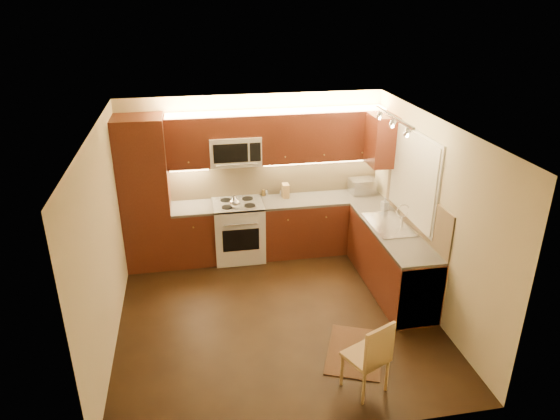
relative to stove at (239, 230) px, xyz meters
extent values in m
cube|color=black|center=(0.30, -1.68, -0.46)|extent=(4.00, 4.00, 0.01)
cube|color=beige|center=(0.30, -1.68, 2.04)|extent=(4.00, 4.00, 0.01)
cube|color=beige|center=(0.30, 0.32, 0.79)|extent=(4.00, 0.01, 2.50)
cube|color=beige|center=(0.30, -3.67, 0.79)|extent=(4.00, 0.01, 2.50)
cube|color=beige|center=(-1.70, -1.68, 0.79)|extent=(0.01, 4.00, 2.50)
cube|color=beige|center=(2.30, -1.68, 0.79)|extent=(0.01, 4.00, 2.50)
cube|color=#441B0E|center=(-1.35, 0.02, 0.69)|extent=(0.70, 0.60, 2.30)
cube|color=#441B0E|center=(-0.69, 0.02, -0.03)|extent=(0.62, 0.60, 0.86)
cube|color=#353330|center=(-0.69, 0.02, 0.42)|extent=(0.62, 0.60, 0.04)
cube|color=#441B0E|center=(1.34, 0.02, -0.03)|extent=(1.92, 0.60, 0.86)
cube|color=#353330|center=(1.34, 0.02, 0.42)|extent=(1.92, 0.60, 0.04)
cube|color=#441B0E|center=(2.00, -1.28, -0.03)|extent=(0.60, 2.00, 0.86)
cube|color=#353330|center=(2.00, -1.28, 0.42)|extent=(0.60, 2.00, 0.04)
cube|color=silver|center=(2.00, -1.98, -0.03)|extent=(0.58, 0.60, 0.84)
cube|color=tan|center=(0.65, 0.31, 0.74)|extent=(3.30, 0.02, 0.60)
cube|color=tan|center=(2.29, -1.28, 0.74)|extent=(0.02, 2.00, 0.60)
cube|color=#441B0E|center=(-0.69, 0.15, 1.42)|extent=(0.62, 0.35, 0.75)
cube|color=#441B0E|center=(1.34, 0.15, 1.42)|extent=(1.92, 0.35, 0.75)
cube|color=#441B0E|center=(0.00, 0.15, 1.63)|extent=(0.76, 0.35, 0.31)
cube|color=#441B0E|center=(2.12, -0.28, 1.42)|extent=(0.35, 0.50, 0.75)
cube|color=silver|center=(2.29, -1.12, 1.14)|extent=(0.03, 1.44, 1.24)
cube|color=silver|center=(2.27, -1.12, 1.14)|extent=(0.02, 1.36, 1.16)
cube|color=silver|center=(1.85, -1.27, 2.00)|extent=(0.04, 1.20, 0.03)
cube|color=silver|center=(2.02, 0.11, 0.56)|extent=(0.41, 0.32, 0.23)
cube|color=#AE884E|center=(0.78, 0.16, 0.55)|extent=(0.10, 0.16, 0.22)
cylinder|color=silver|center=(0.71, 0.20, 0.49)|extent=(0.06, 0.06, 0.10)
cylinder|color=brown|center=(0.44, 0.26, 0.49)|extent=(0.06, 0.06, 0.10)
cylinder|color=silver|center=(0.49, 0.26, 0.49)|extent=(0.05, 0.05, 0.11)
cylinder|color=brown|center=(0.84, 0.26, 0.48)|extent=(0.05, 0.05, 0.09)
imported|color=#BABBBF|center=(2.13, -0.60, 0.54)|extent=(0.11, 0.11, 0.20)
cube|color=black|center=(1.07, -2.58, -0.45)|extent=(0.92, 1.09, 0.01)
camera|label=1|loc=(-0.66, -7.13, 3.45)|focal=32.55mm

